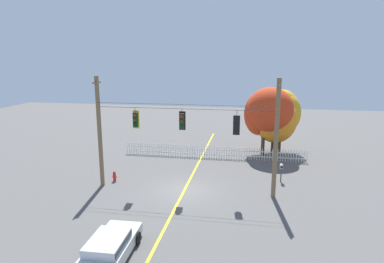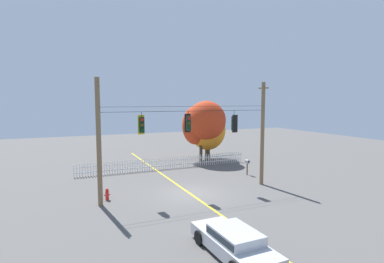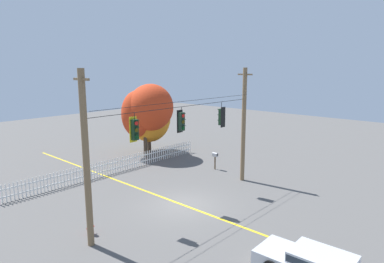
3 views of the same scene
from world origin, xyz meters
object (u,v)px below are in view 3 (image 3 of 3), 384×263
traffic_signal_northbound_secondary (181,121)px  autumn_maple_mid (148,116)px  autumn_maple_near_fence (146,110)px  autumn_oak_far_east (148,109)px  fire_hydrant (90,227)px  traffic_signal_northbound_primary (221,117)px  traffic_signal_westbound_side (135,130)px  roadside_mailbox (215,156)px

traffic_signal_northbound_secondary → autumn_maple_mid: size_ratio=0.26×
autumn_maple_near_fence → traffic_signal_northbound_secondary: bearing=-120.7°
autumn_oak_far_east → fire_hydrant: size_ratio=7.78×
traffic_signal_northbound_primary → autumn_maple_mid: 11.02m
autumn_oak_far_east → traffic_signal_westbound_side: bearing=-132.8°
traffic_signal_northbound_secondary → roadside_mailbox: traffic_signal_northbound_secondary is taller
autumn_maple_near_fence → fire_hydrant: 14.79m
autumn_maple_mid → fire_hydrant: (-11.89, -9.61, -3.05)m
traffic_signal_northbound_primary → autumn_oak_far_east: size_ratio=0.26×
autumn_oak_far_east → fire_hydrant: bearing=-140.2°
fire_hydrant → roadside_mailbox: bearing=9.8°
traffic_signal_northbound_primary → roadside_mailbox: traffic_signal_northbound_primary is taller
autumn_maple_near_fence → roadside_mailbox: autumn_maple_near_fence is taller
traffic_signal_northbound_primary → autumn_maple_near_fence: (2.27, 9.87, -0.59)m
roadside_mailbox → traffic_signal_northbound_primary: bearing=-137.1°
traffic_signal_westbound_side → roadside_mailbox: 11.08m
traffic_signal_northbound_secondary → autumn_oak_far_east: autumn_oak_far_east is taller
traffic_signal_northbound_secondary → autumn_oak_far_east: bearing=57.0°
autumn_maple_mid → roadside_mailbox: size_ratio=4.10×
traffic_signal_northbound_primary → fire_hydrant: bearing=174.1°
traffic_signal_westbound_side → traffic_signal_northbound_primary: 6.76m
traffic_signal_northbound_secondary → traffic_signal_northbound_primary: (3.57, -0.02, -0.13)m
traffic_signal_westbound_side → autumn_maple_mid: traffic_signal_westbound_side is taller
autumn_maple_mid → autumn_oak_far_east: (0.92, 1.07, 0.52)m
fire_hydrant → traffic_signal_northbound_primary: bearing=-5.9°
traffic_signal_northbound_secondary → traffic_signal_northbound_primary: bearing=-0.3°
autumn_maple_near_fence → fire_hydrant: (-11.14, -8.95, -3.78)m
fire_hydrant → roadside_mailbox: size_ratio=0.58×
traffic_signal_northbound_primary → fire_hydrant: (-8.87, 0.91, -4.36)m
autumn_maple_mid → autumn_oak_far_east: bearing=49.3°
autumn_maple_near_fence → autumn_oak_far_east: 2.41m
autumn_oak_far_east → fire_hydrant: 17.06m
roadside_mailbox → autumn_maple_near_fence: bearing=97.9°
autumn_maple_mid → roadside_mailbox: (0.20, -7.52, -2.34)m
traffic_signal_westbound_side → roadside_mailbox: bearing=16.6°
traffic_signal_westbound_side → roadside_mailbox: traffic_signal_westbound_side is taller
traffic_signal_northbound_secondary → roadside_mailbox: 8.33m
roadside_mailbox → autumn_oak_far_east: bearing=85.2°
autumn_maple_near_fence → fire_hydrant: size_ratio=8.29×
autumn_maple_near_fence → autumn_maple_mid: 1.23m
traffic_signal_westbound_side → autumn_oak_far_east: 15.79m
traffic_signal_northbound_primary → autumn_maple_near_fence: bearing=77.0°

